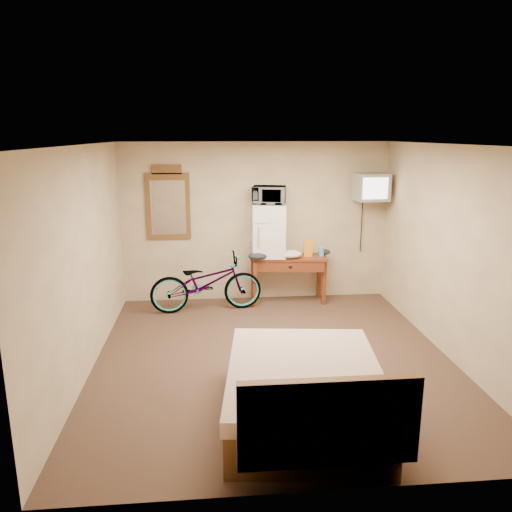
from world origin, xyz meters
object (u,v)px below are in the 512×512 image
at_px(blue_cup, 322,252).
at_px(wall_mirror, 168,203).
at_px(crt_television, 371,187).
at_px(mini_fridge, 269,230).
at_px(microwave, 269,195).
at_px(bicycle, 206,283).
at_px(bed, 306,393).
at_px(desk, 289,265).

height_order(blue_cup, wall_mirror, wall_mirror).
bearing_deg(crt_television, mini_fridge, 178.28).
bearing_deg(blue_cup, microwave, 175.13).
xyz_separation_m(bicycle, bed, (0.92, -3.14, -0.14)).
xyz_separation_m(blue_cup, wall_mirror, (-2.37, 0.27, 0.75)).
bearing_deg(desk, wall_mirror, 171.74).
distance_m(mini_fridge, wall_mirror, 1.61).
bearing_deg(bed, wall_mirror, 112.08).
bearing_deg(blue_cup, mini_fridge, 175.14).
relative_size(mini_fridge, bed, 0.41).
bearing_deg(crt_television, desk, -179.23).
height_order(mini_fridge, bicycle, mini_fridge).
relative_size(crt_television, bicycle, 0.36).
height_order(desk, mini_fridge, mini_fridge).
height_order(blue_cup, bed, bed).
distance_m(desk, wall_mirror, 2.10).
height_order(mini_fridge, wall_mirror, wall_mirror).
bearing_deg(desk, mini_fridge, 168.21).
distance_m(mini_fridge, bicycle, 1.26).
bearing_deg(crt_television, bicycle, -173.99).
bearing_deg(blue_cup, crt_television, 1.77).
bearing_deg(wall_mirror, mini_fridge, -7.54).
bearing_deg(bed, blue_cup, 75.35).
xyz_separation_m(microwave, crt_television, (1.57, -0.05, 0.11)).
bearing_deg(bed, microwave, 89.03).
xyz_separation_m(desk, blue_cup, (0.52, -0.01, 0.21)).
bearing_deg(mini_fridge, blue_cup, -4.86).
bearing_deg(desk, crt_television, 0.77).
relative_size(desk, bicycle, 0.73).
distance_m(desk, bicycle, 1.32).
relative_size(desk, mini_fridge, 1.48).
distance_m(blue_cup, crt_television, 1.25).
bearing_deg(microwave, desk, 0.48).
distance_m(mini_fridge, microwave, 0.55).
xyz_separation_m(mini_fridge, bed, (-0.06, -3.45, -0.86)).
bearing_deg(bicycle, bed, -170.54).
height_order(bicycle, bed, bed).
bearing_deg(desk, microwave, 168.18).
bearing_deg(wall_mirror, blue_cup, -6.61).
height_order(microwave, bicycle, microwave).
relative_size(microwave, bed, 0.25).
relative_size(crt_television, bed, 0.30).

